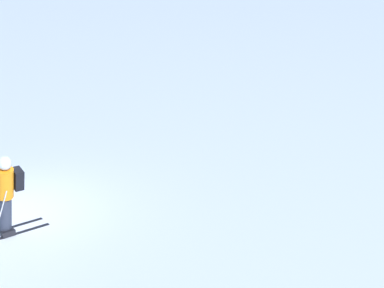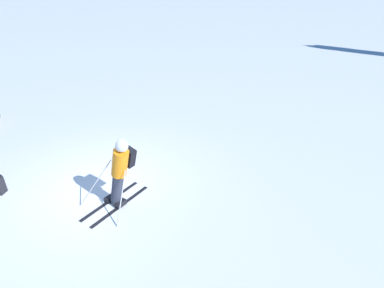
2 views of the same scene
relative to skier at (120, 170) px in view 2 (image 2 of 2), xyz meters
name	(u,v)px [view 2 (image 2 of 2)]	position (x,y,z in m)	size (l,w,h in m)	color
ground_plane	(97,185)	(-1.27, -0.10, -1.06)	(300.00, 300.00, 0.00)	white
skier	(120,170)	(0.00, 0.00, 0.00)	(1.25, 1.87, 1.91)	black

